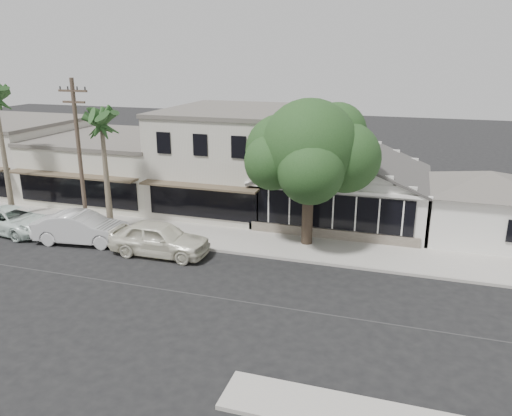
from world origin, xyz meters
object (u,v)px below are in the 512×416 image
(utility_pole, at_px, (79,154))
(car_2, at_px, (13,220))
(shade_tree, at_px, (309,150))
(car_0, at_px, (159,238))
(car_1, at_px, (82,228))

(utility_pole, xyz_separation_m, car_2, (-4.38, -1.07, -4.04))
(utility_pole, xyz_separation_m, shade_tree, (12.71, 2.37, 0.54))
(utility_pole, height_order, car_0, utility_pole)
(utility_pole, distance_m, car_1, 4.16)
(shade_tree, bearing_deg, car_1, -163.14)
(car_0, xyz_separation_m, car_1, (-5.00, 0.23, -0.03))
(car_0, bearing_deg, car_2, 86.57)
(utility_pole, distance_m, car_2, 6.06)
(car_2, bearing_deg, shade_tree, -70.89)
(car_1, relative_size, shade_tree, 0.66)
(car_2, bearing_deg, car_1, -84.84)
(utility_pole, height_order, shade_tree, utility_pole)
(car_1, bearing_deg, car_2, 79.48)
(utility_pole, xyz_separation_m, car_1, (0.62, -1.30, -3.91))
(car_0, relative_size, car_1, 1.00)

